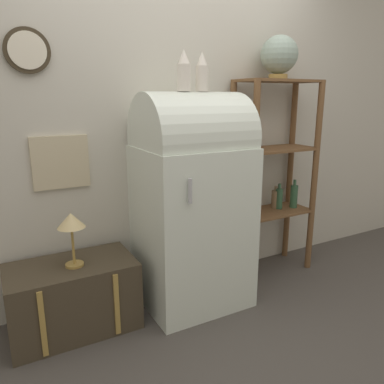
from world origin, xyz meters
name	(u,v)px	position (x,y,z in m)	size (l,w,h in m)	color
ground_plane	(209,315)	(0.00, 0.00, 0.00)	(12.00, 12.00, 0.00)	#4C4742
wall_back	(169,111)	(0.00, 0.57, 1.35)	(7.00, 0.09, 2.70)	beige
refrigerator	(192,199)	(0.00, 0.24, 0.77)	(0.71, 0.65, 1.48)	silver
suitcase_trunk	(73,297)	(-0.83, 0.29, 0.22)	(0.77, 0.45, 0.44)	#423828
shelf_unit	(275,169)	(0.83, 0.36, 0.88)	(0.68, 0.34, 1.57)	brown
globe	(279,55)	(0.83, 0.37, 1.75)	(0.28, 0.28, 0.32)	#AD8942
vase_left	(184,72)	(-0.07, 0.23, 1.60)	(0.09, 0.09, 0.25)	silver
vase_center	(202,73)	(0.07, 0.23, 1.59)	(0.08, 0.08, 0.25)	silver
desk_lamp	(71,224)	(-0.81, 0.26, 0.71)	(0.17, 0.17, 0.34)	#AD8942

